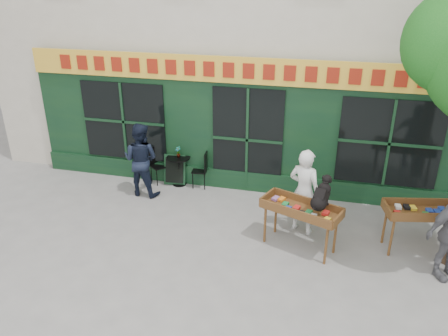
% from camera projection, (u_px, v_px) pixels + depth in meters
% --- Properties ---
extents(ground, '(80.00, 80.00, 0.00)m').
position_uv_depth(ground, '(224.00, 239.00, 8.96)').
color(ground, slate).
rests_on(ground, ground).
extents(book_cart_center, '(1.62, 1.12, 0.99)m').
position_uv_depth(book_cart_center, '(301.00, 211.00, 8.38)').
color(book_cart_center, brown).
rests_on(book_cart_center, ground).
extents(dog, '(0.53, 0.68, 0.60)m').
position_uv_depth(dog, '(322.00, 193.00, 8.07)').
color(dog, black).
rests_on(dog, book_cart_center).
extents(woman, '(0.78, 0.65, 1.84)m').
position_uv_depth(woman, '(304.00, 192.00, 8.92)').
color(woman, silver).
rests_on(woman, ground).
extents(book_cart_right, '(1.60, 0.92, 0.99)m').
position_uv_depth(book_cart_right, '(426.00, 213.00, 8.30)').
color(book_cart_right, brown).
rests_on(book_cart_right, ground).
extents(bistro_table, '(0.60, 0.60, 0.76)m').
position_uv_depth(bistro_table, '(179.00, 165.00, 11.07)').
color(bistro_table, black).
rests_on(bistro_table, ground).
extents(bistro_chair_left, '(0.51, 0.51, 0.95)m').
position_uv_depth(bistro_chair_left, '(157.00, 161.00, 11.25)').
color(bistro_chair_left, black).
rests_on(bistro_chair_left, ground).
extents(bistro_chair_right, '(0.40, 0.39, 0.95)m').
position_uv_depth(bistro_chair_right, '(203.00, 167.00, 10.93)').
color(bistro_chair_right, black).
rests_on(bistro_chair_right, ground).
extents(potted_plant, '(0.18, 0.15, 0.28)m').
position_uv_depth(potted_plant, '(178.00, 152.00, 10.92)').
color(potted_plant, gray).
rests_on(potted_plant, bistro_table).
extents(man_left, '(0.93, 0.75, 1.82)m').
position_uv_depth(man_left, '(141.00, 160.00, 10.46)').
color(man_left, black).
rests_on(man_left, ground).
extents(chalkboard, '(0.57, 0.24, 0.79)m').
position_uv_depth(chalkboard, '(175.00, 170.00, 11.14)').
color(chalkboard, black).
rests_on(chalkboard, ground).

